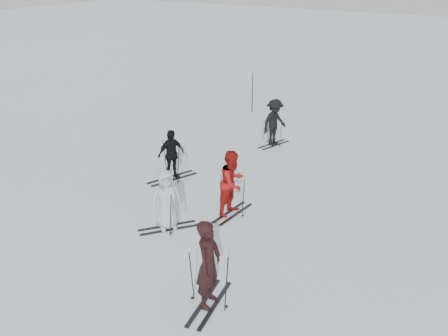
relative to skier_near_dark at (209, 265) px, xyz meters
name	(u,v)px	position (x,y,z in m)	size (l,w,h in m)	color
ground	(206,210)	(-2.51, 3.57, -1.00)	(120.00, 120.00, 0.00)	silver
skier_near_dark	(209,265)	(0.00, 0.00, 0.00)	(0.73, 0.48, 2.00)	black
skier_red	(233,184)	(-1.74, 3.81, -0.04)	(0.94, 0.73, 1.93)	maroon
skier_grey	(167,201)	(-2.80, 2.12, -0.15)	(0.83, 0.54, 1.69)	silver
skier_uphill_left	(171,155)	(-4.77, 4.86, -0.15)	(1.00, 0.41, 1.70)	black
skier_uphill_far	(274,123)	(-3.38, 9.66, -0.08)	(1.19, 0.68, 1.84)	black
skis_near_dark	(209,279)	(0.00, 0.00, -0.35)	(0.95, 1.79, 1.30)	black
skis_red	(233,195)	(-1.74, 3.81, -0.39)	(0.88, 1.66, 1.21)	black
skis_grey	(167,209)	(-2.80, 2.12, -0.39)	(0.88, 1.67, 1.22)	black
skis_uphill_left	(171,160)	(-4.77, 4.86, -0.32)	(0.98, 1.85, 1.35)	black
skis_uphill_far	(274,131)	(-3.38, 9.66, -0.43)	(0.82, 1.55, 1.13)	black
piste_marker	(252,93)	(-6.37, 13.21, -0.04)	(0.04, 0.04, 1.91)	black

